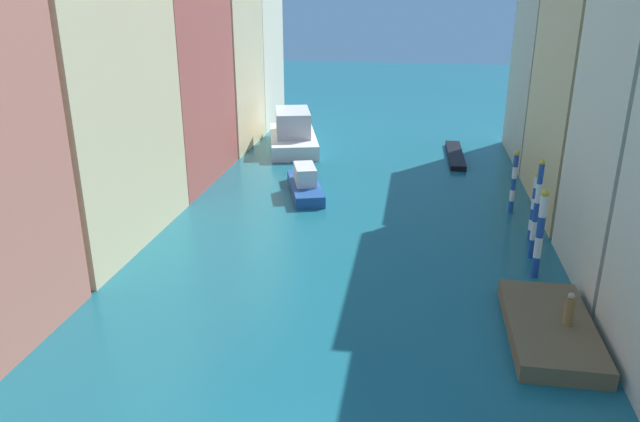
# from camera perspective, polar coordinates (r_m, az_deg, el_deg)

# --- Properties ---
(ground_plane) EXTENTS (154.00, 154.00, 0.00)m
(ground_plane) POSITION_cam_1_polar(r_m,az_deg,el_deg) (39.08, 4.01, 0.88)
(ground_plane) COLOR #196070
(building_left_1) EXTENTS (6.16, 11.88, 15.92)m
(building_left_1) POSITION_cam_1_polar(r_m,az_deg,el_deg) (33.49, -21.82, 10.29)
(building_left_1) COLOR beige
(building_left_1) RESTS_ON ground
(building_left_2) EXTENTS (6.16, 10.91, 15.66)m
(building_left_2) POSITION_cam_1_polar(r_m,az_deg,el_deg) (43.48, -14.24, 12.95)
(building_left_2) COLOR #B25147
(building_left_2) RESTS_ON ground
(building_left_3) EXTENTS (6.16, 8.88, 20.18)m
(building_left_3) POSITION_cam_1_polar(r_m,az_deg,el_deg) (52.73, -10.03, 16.93)
(building_left_3) COLOR beige
(building_left_3) RESTS_ON ground
(building_left_4) EXTENTS (6.16, 8.19, 21.29)m
(building_left_4) POSITION_cam_1_polar(r_m,az_deg,el_deg) (60.83, -7.36, 18.02)
(building_left_4) COLOR beige
(building_left_4) RESTS_ON ground
(building_right_2) EXTENTS (6.16, 11.74, 15.60)m
(building_right_2) POSITION_cam_1_polar(r_m,az_deg,el_deg) (39.91, 25.07, 11.02)
(building_right_2) COLOR #DBB77A
(building_right_2) RESTS_ON ground
(building_right_3) EXTENTS (6.16, 10.63, 13.98)m
(building_right_3) POSITION_cam_1_polar(r_m,az_deg,el_deg) (50.94, 21.73, 12.21)
(building_right_3) COLOR #BCB299
(building_right_3) RESTS_ON ground
(waterfront_dock) EXTENTS (3.23, 6.71, 0.71)m
(waterfront_dock) POSITION_cam_1_polar(r_m,az_deg,el_deg) (25.98, 20.89, -10.30)
(waterfront_dock) COLOR brown
(waterfront_dock) RESTS_ON ground
(person_on_dock) EXTENTS (0.36, 0.36, 1.38)m
(person_on_dock) POSITION_cam_1_polar(r_m,az_deg,el_deg) (25.46, 22.48, -8.65)
(person_on_dock) COLOR olive
(person_on_dock) RESTS_ON waterfront_dock
(mooring_pole_0) EXTENTS (0.38, 0.38, 4.44)m
(mooring_pole_0) POSITION_cam_1_polar(r_m,az_deg,el_deg) (29.96, 20.07, -1.95)
(mooring_pole_0) COLOR #1E479E
(mooring_pole_0) RESTS_ON ground
(mooring_pole_1) EXTENTS (0.29, 0.29, 5.21)m
(mooring_pole_1) POSITION_cam_1_polar(r_m,az_deg,el_deg) (31.94, 19.75, 0.19)
(mooring_pole_1) COLOR #1E479E
(mooring_pole_1) RESTS_ON ground
(mooring_pole_2) EXTENTS (0.35, 0.35, 3.92)m
(mooring_pole_2) POSITION_cam_1_polar(r_m,az_deg,el_deg) (34.41, 19.58, 0.50)
(mooring_pole_2) COLOR #1E479E
(mooring_pole_2) RESTS_ON ground
(mooring_pole_3) EXTENTS (0.33, 0.33, 3.91)m
(mooring_pole_3) POSITION_cam_1_polar(r_m,az_deg,el_deg) (38.39, 17.84, 2.71)
(mooring_pole_3) COLOR #1E479E
(mooring_pole_3) RESTS_ON ground
(vaporetto_white) EXTENTS (5.97, 9.91, 3.26)m
(vaporetto_white) POSITION_cam_1_polar(r_m,az_deg,el_deg) (52.13, -2.58, 7.34)
(vaporetto_white) COLOR white
(vaporetto_white) RESTS_ON ground
(gondola_black) EXTENTS (1.32, 8.12, 0.41)m
(gondola_black) POSITION_cam_1_polar(r_m,az_deg,el_deg) (50.44, 12.66, 5.18)
(gondola_black) COLOR black
(gondola_black) RESTS_ON ground
(motorboat_0) EXTENTS (3.66, 6.65, 1.92)m
(motorboat_0) POSITION_cam_1_polar(r_m,az_deg,el_deg) (40.43, -1.42, 2.60)
(motorboat_0) COLOR #234C93
(motorboat_0) RESTS_ON ground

